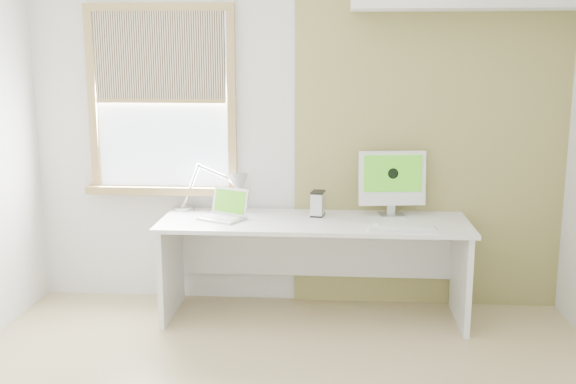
# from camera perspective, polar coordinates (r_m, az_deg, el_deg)

# --- Properties ---
(room) EXTENTS (4.04, 3.54, 2.64)m
(room) POSITION_cam_1_polar(r_m,az_deg,el_deg) (3.33, -1.33, 1.48)
(room) COLOR tan
(room) RESTS_ON ground
(accent_wall) EXTENTS (2.00, 0.02, 2.60)m
(accent_wall) POSITION_cam_1_polar(r_m,az_deg,el_deg) (5.08, 11.94, 4.70)
(accent_wall) COLOR olive
(accent_wall) RESTS_ON room
(window) EXTENTS (1.20, 0.14, 1.42)m
(window) POSITION_cam_1_polar(r_m,az_deg,el_deg) (5.16, -10.69, 7.57)
(window) COLOR tan
(window) RESTS_ON room
(desk) EXTENTS (2.20, 0.70, 0.73)m
(desk) POSITION_cam_1_polar(r_m,az_deg,el_deg) (4.89, 2.24, -4.46)
(desk) COLOR white
(desk) RESTS_ON room
(desk_lamp) EXTENTS (0.63, 0.27, 0.36)m
(desk_lamp) POSITION_cam_1_polar(r_m,az_deg,el_deg) (5.02, -5.11, 0.42)
(desk_lamp) COLOR #BCBEC1
(desk_lamp) RESTS_ON desk
(laptop) EXTENTS (0.38, 0.35, 0.21)m
(laptop) POSITION_cam_1_polar(r_m,az_deg,el_deg) (4.85, -5.36, -1.63)
(laptop) COLOR #BCBEC1
(laptop) RESTS_ON desk
(phone_dock) EXTENTS (0.08, 0.08, 0.14)m
(phone_dock) POSITION_cam_1_polar(r_m,az_deg,el_deg) (4.92, 2.66, -1.56)
(phone_dock) COLOR #BCBEC1
(phone_dock) RESTS_ON desk
(external_drive) EXTENTS (0.11, 0.15, 0.18)m
(external_drive) POSITION_cam_1_polar(r_m,az_deg,el_deg) (4.90, 2.55, -0.99)
(external_drive) COLOR #BCBEC1
(external_drive) RESTS_ON desk
(imac) EXTENTS (0.49, 0.18, 0.48)m
(imac) POSITION_cam_1_polar(r_m,az_deg,el_deg) (4.94, 8.84, 1.05)
(imac) COLOR #BCBEC1
(imac) RESTS_ON desk
(keyboard) EXTENTS (0.47, 0.14, 0.02)m
(keyboard) POSITION_cam_1_polar(r_m,az_deg,el_deg) (4.57, 9.68, -3.10)
(keyboard) COLOR white
(keyboard) RESTS_ON desk
(mouse) EXTENTS (0.07, 0.11, 0.03)m
(mouse) POSITION_cam_1_polar(r_m,az_deg,el_deg) (4.62, 7.63, -2.83)
(mouse) COLOR white
(mouse) RESTS_ON desk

